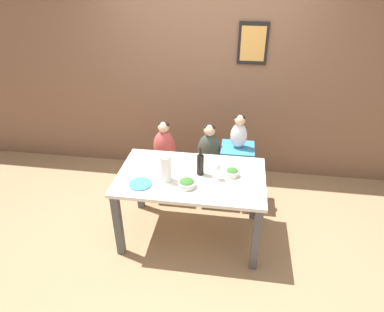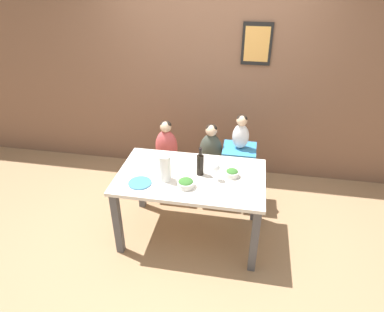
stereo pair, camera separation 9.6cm
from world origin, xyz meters
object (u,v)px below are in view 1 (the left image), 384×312
object	(u,v)px
salad_bowl_large	(187,183)
person_child_center	(209,147)
dinner_plate_front_left	(140,184)
dinner_plate_back_left	(158,162)
chair_right_highchair	(237,159)
person_baby_right	(239,131)
person_child_left	(164,144)
chair_far_left	(165,167)
salad_bowl_small	(232,172)
wine_bottle	(200,164)
chair_far_center	(208,170)
wine_glass_near	(217,168)
paper_towel_roll	(166,168)

from	to	relation	value
salad_bowl_large	person_child_center	bearing A→B (deg)	82.33
dinner_plate_front_left	dinner_plate_back_left	distance (m)	0.42
chair_right_highchair	person_child_center	bearing A→B (deg)	179.92
person_baby_right	dinner_plate_back_left	size ratio (longest dim) A/B	1.80
person_child_left	chair_far_left	bearing A→B (deg)	-90.00
chair_right_highchair	salad_bowl_small	world-z (taller)	salad_bowl_small
chair_right_highchair	person_child_center	size ratio (longest dim) A/B	1.38
person_child_center	wine_bottle	distance (m)	0.67
chair_right_highchair	chair_far_center	bearing A→B (deg)	180.00
wine_bottle	wine_glass_near	bearing A→B (deg)	-21.43
chair_right_highchair	wine_glass_near	size ratio (longest dim) A/B	4.02
person_child_center	wine_bottle	world-z (taller)	wine_bottle
person_child_left	wine_glass_near	xyz separation A→B (m)	(0.66, -0.71, 0.18)
chair_far_left	chair_far_center	distance (m)	0.52
person_child_left	person_baby_right	bearing A→B (deg)	0.02
wine_glass_near	salad_bowl_small	world-z (taller)	wine_glass_near
salad_bowl_large	person_baby_right	bearing A→B (deg)	63.07
chair_right_highchair	person_child_left	world-z (taller)	person_child_left
chair_far_left	dinner_plate_back_left	distance (m)	0.62
chair_far_left	wine_bottle	distance (m)	0.95
chair_far_left	chair_far_center	xyz separation A→B (m)	(0.52, 0.00, 0.00)
salad_bowl_large	salad_bowl_small	world-z (taller)	same
chair_far_center	salad_bowl_large	distance (m)	0.97
chair_right_highchair	person_baby_right	bearing A→B (deg)	90.00
wine_glass_near	dinner_plate_front_left	xyz separation A→B (m)	(-0.69, -0.19, -0.12)
chair_far_center	salad_bowl_small	bearing A→B (deg)	-65.44
chair_right_highchair	wine_glass_near	world-z (taller)	wine_glass_near
paper_towel_roll	wine_glass_near	world-z (taller)	paper_towel_roll
person_baby_right	paper_towel_roll	bearing A→B (deg)	-129.46
chair_far_center	person_baby_right	world-z (taller)	person_baby_right
dinner_plate_front_left	person_baby_right	bearing A→B (deg)	45.84
person_child_left	wine_bottle	distance (m)	0.83
person_child_center	dinner_plate_back_left	size ratio (longest dim) A/B	2.42
chair_far_center	dinner_plate_front_left	size ratio (longest dim) A/B	2.08
person_child_left	wine_glass_near	size ratio (longest dim) A/B	2.91
person_child_left	salad_bowl_large	bearing A→B (deg)	-65.14
chair_far_center	paper_towel_roll	xyz separation A→B (m)	(-0.33, -0.80, 0.50)
wine_bottle	dinner_plate_back_left	world-z (taller)	wine_bottle
chair_far_center	salad_bowl_small	distance (m)	0.80
wine_bottle	dinner_plate_back_left	size ratio (longest dim) A/B	1.34
wine_bottle	paper_towel_roll	world-z (taller)	wine_bottle
wine_bottle	dinner_plate_back_left	bearing A→B (deg)	161.04
person_baby_right	wine_glass_near	size ratio (longest dim) A/B	2.16
person_child_left	person_baby_right	size ratio (longest dim) A/B	1.35
person_baby_right	chair_far_center	bearing A→B (deg)	-179.87
chair_far_center	person_child_center	world-z (taller)	person_child_center
chair_far_center	paper_towel_roll	bearing A→B (deg)	-112.50
paper_towel_roll	wine_glass_near	size ratio (longest dim) A/B	1.45
wine_glass_near	wine_bottle	bearing A→B (deg)	158.57
salad_bowl_large	dinner_plate_back_left	xyz separation A→B (m)	(-0.36, 0.38, -0.03)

